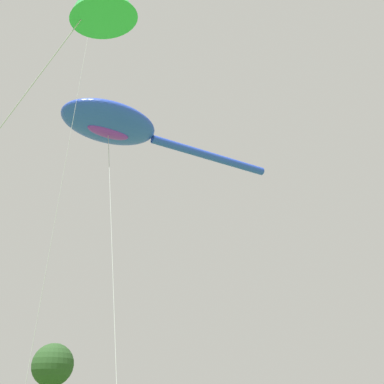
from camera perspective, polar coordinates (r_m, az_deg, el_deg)
The scene contains 2 objects.
big_show_kite at distance 21.57m, azimuth -9.53°, elevation 8.25°, with size 11.18×6.67×14.17m.
tree_pine_center at distance 68.28m, azimuth -17.21°, elevation -20.19°, with size 5.64×5.64×10.22m.
Camera 1 is at (-6.53, -0.22, 1.51)m, focal length 42.19 mm.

